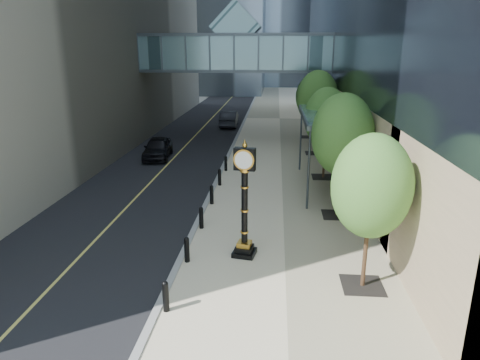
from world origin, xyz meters
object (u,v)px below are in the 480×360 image
(pedestrian, at_px, (347,182))
(car_near, at_px, (158,148))
(street_clock, at_px, (245,208))
(car_far, at_px, (229,119))

(pedestrian, height_order, car_near, pedestrian)
(car_near, bearing_deg, street_clock, -69.30)
(car_near, relative_size, car_far, 0.92)
(street_clock, height_order, car_far, street_clock)
(car_far, bearing_deg, street_clock, 95.90)
(street_clock, relative_size, pedestrian, 2.74)
(street_clock, xyz_separation_m, pedestrian, (5.08, 7.54, -1.12))
(car_near, xyz_separation_m, car_far, (3.81, 14.13, 0.04))
(pedestrian, relative_size, car_near, 0.36)
(street_clock, relative_size, car_near, 0.99)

